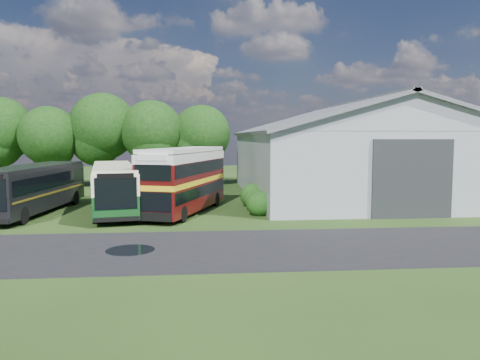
{
  "coord_description": "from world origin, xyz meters",
  "views": [
    {
      "loc": [
        1.57,
        -24.16,
        5.12
      ],
      "look_at": [
        4.5,
        8.0,
        2.15
      ],
      "focal_mm": 35.0,
      "sensor_mm": 36.0,
      "label": 1
    }
  ],
  "objects": [
    {
      "name": "tree_left_a",
      "position": [
        -18.0,
        24.5,
        5.87
      ],
      "size": [
        6.46,
        6.46,
        9.12
      ],
      "color": "black",
      "rests_on": "ground"
    },
    {
      "name": "asphalt_road",
      "position": [
        3.0,
        -3.0,
        0.0
      ],
      "size": [
        60.0,
        8.0,
        0.02
      ],
      "primitive_type": "cube",
      "color": "black",
      "rests_on": "ground"
    },
    {
      "name": "ground",
      "position": [
        0.0,
        0.0,
        0.0
      ],
      "size": [
        120.0,
        120.0,
        0.0
      ],
      "primitive_type": "plane",
      "color": "#19320F",
      "rests_on": "ground"
    },
    {
      "name": "bus_maroon_double",
      "position": [
        0.7,
        7.5,
        2.2
      ],
      "size": [
        5.82,
        10.53,
        4.4
      ],
      "rotation": [
        0.0,
        0.0,
        -0.33
      ],
      "color": "black",
      "rests_on": "ground"
    },
    {
      "name": "tree_right_b",
      "position": [
        2.0,
        24.6,
        5.44
      ],
      "size": [
        5.98,
        5.98,
        8.45
      ],
      "color": "black",
      "rests_on": "ground"
    },
    {
      "name": "tree_mid",
      "position": [
        -8.0,
        24.8,
        6.18
      ],
      "size": [
        6.8,
        6.8,
        9.6
      ],
      "color": "black",
      "rests_on": "ground"
    },
    {
      "name": "shrub_back",
      "position": [
        5.6,
        10.0,
        0.0
      ],
      "size": [
        1.8,
        1.8,
        1.8
      ],
      "primitive_type": "sphere",
      "color": "#194714",
      "rests_on": "ground"
    },
    {
      "name": "bus_green_single",
      "position": [
        -4.17,
        8.26,
        1.72
      ],
      "size": [
        4.93,
        12.02,
        3.23
      ],
      "rotation": [
        0.0,
        0.0,
        0.2
      ],
      "color": "black",
      "rests_on": "ground"
    },
    {
      "name": "bus_dark_single",
      "position": [
        -9.41,
        8.2,
        1.72
      ],
      "size": [
        3.95,
        11.93,
        3.23
      ],
      "rotation": [
        0.0,
        0.0,
        -0.11
      ],
      "color": "black",
      "rests_on": "ground"
    },
    {
      "name": "tree_left_b",
      "position": [
        -13.0,
        23.5,
        5.25
      ],
      "size": [
        5.78,
        5.78,
        8.16
      ],
      "color": "black",
      "rests_on": "ground"
    },
    {
      "name": "tree_right_a",
      "position": [
        -3.0,
        23.8,
        5.69
      ],
      "size": [
        6.26,
        6.26,
        8.83
      ],
      "color": "black",
      "rests_on": "ground"
    },
    {
      "name": "shrub_mid",
      "position": [
        5.6,
        8.0,
        0.0
      ],
      "size": [
        1.6,
        1.6,
        1.6
      ],
      "primitive_type": "sphere",
      "color": "#194714",
      "rests_on": "ground"
    },
    {
      "name": "storage_shed",
      "position": [
        15.0,
        15.98,
        4.17
      ],
      "size": [
        18.8,
        24.8,
        8.15
      ],
      "color": "gray",
      "rests_on": "ground"
    },
    {
      "name": "shrub_front",
      "position": [
        5.6,
        6.0,
        0.0
      ],
      "size": [
        1.7,
        1.7,
        1.7
      ],
      "primitive_type": "sphere",
      "color": "#194714",
      "rests_on": "ground"
    },
    {
      "name": "puddle",
      "position": [
        -1.5,
        -3.0,
        0.0
      ],
      "size": [
        2.2,
        2.2,
        0.01
      ],
      "primitive_type": "cylinder",
      "color": "black",
      "rests_on": "ground"
    }
  ]
}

